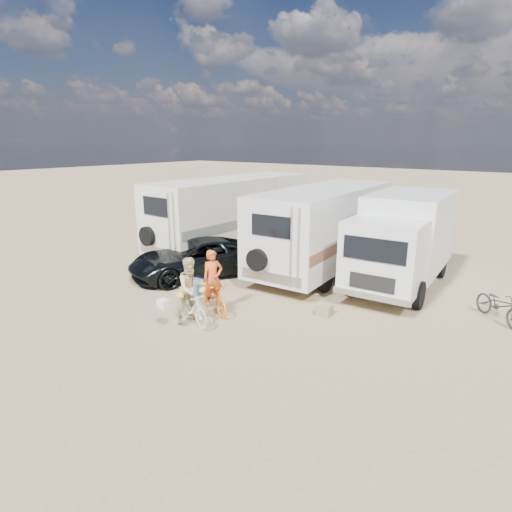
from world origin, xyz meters
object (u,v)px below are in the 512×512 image
Objects in this scene: bike_woman at (192,308)px; crate at (325,310)px; rider_woman at (191,294)px; bike_parked at (500,305)px; rv_main at (324,229)px; rider_man at (213,284)px; box_truck at (402,242)px; dark_suv at (196,258)px; bike_man at (213,296)px; cooler at (193,286)px; rv_left at (231,214)px.

bike_woman is 3.89× the size of crate.
crate is at bearing -28.53° from rider_woman.
rv_main is at bearing 118.79° from bike_parked.
crate is at bearing -34.92° from rider_man.
box_truck reaches higher than dark_suv.
rv_main is 5.08m from dark_suv.
box_truck reaches higher than bike_parked.
bike_man is 3.33m from crate.
bike_man is 1.06× the size of rider_man.
cooler is (-2.07, -5.14, -1.37)m from rv_main.
dark_suv is 2.75× the size of bike_parked.
rv_left is at bearing 123.20° from bike_parked.
bike_woman is (0.16, -1.03, -0.00)m from bike_man.
box_truck reaches higher than rider_woman.
bike_woman is at bearing -54.10° from cooler.
rv_left is at bearing 48.47° from bike_woman.
rider_man is at bearing -13.63° from dark_suv.
rider_woman is (-0.30, -6.88, -0.73)m from rv_main.
rider_man is 1.86m from cooler.
rider_man is 2.87× the size of cooler.
box_truck reaches higher than bike_woman.
crate is at bearing 164.03° from bike_parked.
bike_woman is 0.40m from rider_woman.
rv_left reaches higher than bike_woman.
rv_main reaches higher than bike_parked.
rv_main is 19.59× the size of crate.
bike_man is at bearing 23.67° from rider_woman.
bike_man is 1.12m from rider_woman.
bike_man is at bearing 163.81° from bike_parked.
rider_man is at bearing -126.91° from box_truck.
bike_parked is at bearing 14.02° from cooler.
bike_man reaches higher than cooler.
bike_parked is (6.46, -1.43, -1.13)m from rv_main.
box_truck is 3.37× the size of bike_man.
cooler reaches higher than crate.
bike_woman is (4.72, -7.08, -1.18)m from rv_left.
bike_woman is (-3.42, -6.72, -1.12)m from box_truck.
rv_main reaches higher than dark_suv.
cooler is (2.95, -5.34, -1.42)m from rv_left.
bike_parked reaches higher than bike_man.
dark_suv is 3.57m from rider_man.
rv_left is 1.41× the size of box_truck.
bike_parked reaches higher than bike_woman.
box_truck is 7.42m from dark_suv.
bike_woman is at bearing -96.69° from rv_main.
crate is at bearing -105.89° from box_truck.
dark_suv is at bearing -66.57° from rv_left.
bike_woman is at bearing 170.14° from bike_parked.
crate is (5.67, -0.35, -0.54)m from dark_suv.
rider_man reaches higher than crate.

